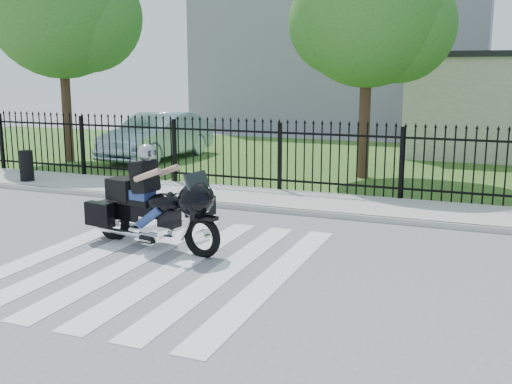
% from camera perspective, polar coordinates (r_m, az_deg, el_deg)
% --- Properties ---
extents(ground, '(120.00, 120.00, 0.00)m').
position_cam_1_polar(ground, '(9.93, -9.38, -6.68)').
color(ground, slate).
rests_on(ground, ground).
extents(crosswalk, '(5.00, 5.50, 0.01)m').
position_cam_1_polar(crosswalk, '(9.93, -9.38, -6.65)').
color(crosswalk, silver).
rests_on(crosswalk, ground).
extents(sidewalk, '(40.00, 2.00, 0.12)m').
position_cam_1_polar(sidewalk, '(14.28, 0.92, -0.67)').
color(sidewalk, '#ADAAA3').
rests_on(sidewalk, ground).
extents(curb, '(40.00, 0.12, 0.12)m').
position_cam_1_polar(curb, '(13.37, -0.59, -1.51)').
color(curb, '#ADAAA3').
rests_on(curb, ground).
extents(grass_strip, '(40.00, 12.00, 0.02)m').
position_cam_1_polar(grass_strip, '(20.88, 7.72, 2.98)').
color(grass_strip, '#2E501B').
rests_on(grass_strip, ground).
extents(iron_fence, '(26.00, 0.04, 1.80)m').
position_cam_1_polar(iron_fence, '(15.05, 2.28, 3.22)').
color(iron_fence, black).
rests_on(iron_fence, ground).
extents(tree_left, '(4.80, 4.80, 7.58)m').
position_cam_1_polar(tree_left, '(21.41, -18.15, 16.60)').
color(tree_left, '#382316').
rests_on(tree_left, ground).
extents(tree_mid, '(4.20, 4.20, 6.78)m').
position_cam_1_polar(tree_mid, '(17.47, 10.65, 16.56)').
color(tree_mid, '#382316').
rests_on(tree_mid, ground).
extents(building_tall, '(15.00, 10.00, 12.00)m').
position_cam_1_polar(building_tall, '(35.09, 8.80, 16.18)').
color(building_tall, gray).
rests_on(building_tall, ground).
extents(motorcycle_rider, '(2.80, 1.26, 1.87)m').
position_cam_1_polar(motorcycle_rider, '(10.65, -10.00, -1.18)').
color(motorcycle_rider, black).
rests_on(motorcycle_rider, ground).
extents(parked_car, '(2.00, 4.99, 1.61)m').
position_cam_1_polar(parked_car, '(21.16, -9.35, 5.27)').
color(parked_car, '#ACC9D9').
rests_on(parked_car, grass_strip).
extents(litter_bin, '(0.43, 0.43, 0.82)m').
position_cam_1_polar(litter_bin, '(17.40, -21.02, 2.35)').
color(litter_bin, black).
rests_on(litter_bin, sidewalk).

